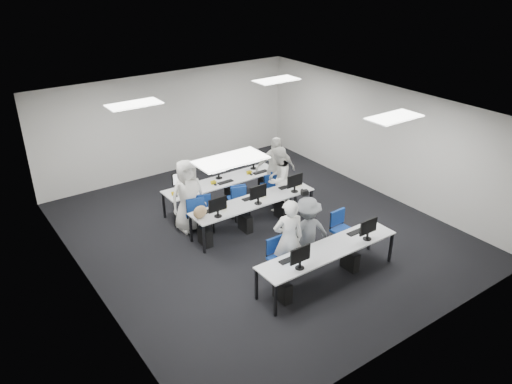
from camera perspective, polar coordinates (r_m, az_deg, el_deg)
room at (r=11.35m, az=0.31°, el=2.11°), size 9.00×9.02×3.00m
ceiling_panels at (r=10.83m, az=0.33°, el=9.31°), size 5.20×4.60×0.02m
desk_front at (r=10.11m, az=8.29°, el=-6.68°), size 3.20×0.70×0.73m
desk_mid at (r=11.85m, az=-0.26°, el=-1.20°), size 3.20×0.70×0.73m
desk_back at (r=12.91m, az=-3.83°, el=1.12°), size 3.20×0.70×0.73m
equipment_front at (r=10.16m, az=7.44°, el=-8.61°), size 2.51×0.41×1.19m
equipment_mid at (r=11.89m, az=-0.96°, el=-2.86°), size 2.91×0.41×1.19m
equipment_back at (r=13.15m, az=-3.12°, el=0.07°), size 2.91×0.41×1.19m
chair_0 at (r=10.30m, az=2.70°, el=-8.44°), size 0.43×0.47×0.86m
chair_1 at (r=11.38m, az=9.81°, el=-5.15°), size 0.46×0.50×0.90m
chair_2 at (r=12.02m, az=-5.92°, el=-3.17°), size 0.55×0.58×0.85m
chair_3 at (r=12.49m, az=-1.80°, el=-1.86°), size 0.51×0.54×0.82m
chair_4 at (r=13.13m, az=2.80°, el=-0.33°), size 0.55×0.58×0.89m
chair_5 at (r=12.04m, az=-7.04°, el=-3.04°), size 0.56×0.59×0.92m
chair_6 at (r=12.63m, az=-2.19°, el=-1.49°), size 0.54×0.56×0.86m
chair_7 at (r=13.35m, az=1.50°, el=0.05°), size 0.54×0.56×0.83m
handbag at (r=11.09m, az=-6.41°, el=-2.28°), size 0.39×0.30×0.29m
student_0 at (r=10.05m, az=3.72°, el=-5.38°), size 0.74×0.61×1.74m
student_1 at (r=12.69m, az=2.50°, el=1.53°), size 1.02×0.93×1.69m
student_2 at (r=11.81m, az=-7.82°, el=-0.42°), size 0.88×0.58×1.78m
student_3 at (r=13.10m, az=2.19°, el=2.58°), size 1.14×0.83×1.79m
photographer at (r=10.51m, az=5.84°, el=-4.54°), size 1.11×0.78×1.56m
dslr_camera at (r=10.26m, az=5.57°, el=-0.06°), size 0.18×0.21×0.10m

